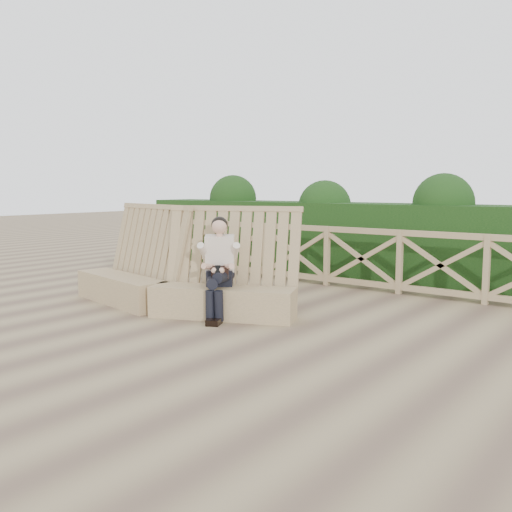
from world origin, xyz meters
The scene contains 5 objects.
ground centered at (0.00, 0.00, 0.00)m, with size 60.00×60.00×0.00m, color brown.
bench centered at (-1.45, 0.28, 0.39)m, with size 4.00×1.50×1.57m.
woman centered at (-0.55, 0.30, 0.75)m, with size 0.72×0.88×1.41m.
guardrail centered at (0.00, 3.50, 0.55)m, with size 10.10×0.09×1.10m.
hedge centered at (0.00, 4.70, 0.75)m, with size 12.00×1.20×1.50m, color black.
Camera 1 is at (4.70, -5.58, 1.82)m, focal length 40.00 mm.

